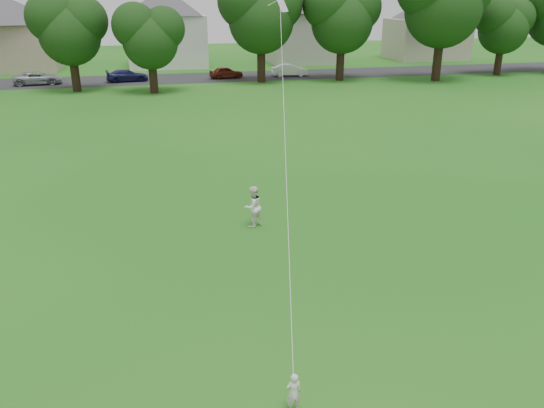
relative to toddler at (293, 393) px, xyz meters
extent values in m
plane|color=#165E15|center=(0.06, 3.25, -0.45)|extent=(160.00, 160.00, 0.00)
cube|color=#2D2D30|center=(0.06, 45.25, -0.44)|extent=(90.00, 7.00, 0.01)
imported|color=silver|center=(0.00, 0.00, 0.00)|extent=(0.34, 0.24, 0.89)
imported|color=white|center=(0.94, 8.97, 0.30)|extent=(0.91, 0.85, 1.49)
cylinder|color=white|center=(1.18, 5.48, 3.63)|extent=(0.01, 0.01, 13.15)
cylinder|color=black|center=(-8.22, 39.79, 1.09)|extent=(0.70, 0.70, 3.08)
cylinder|color=black|center=(-1.88, 37.52, 0.94)|extent=(0.68, 0.68, 2.77)
cylinder|color=black|center=(8.00, 41.25, 1.40)|extent=(0.76, 0.76, 3.68)
cylinder|color=black|center=(15.51, 40.71, 1.33)|extent=(0.74, 0.74, 3.55)
cylinder|color=black|center=(24.28, 38.41, 1.71)|extent=(0.81, 0.81, 4.31)
cylinder|color=black|center=(32.29, 40.51, 1.04)|extent=(0.69, 0.69, 2.97)
imported|color=#9799A5|center=(-12.04, 44.25, 0.14)|extent=(4.35, 2.39, 1.16)
imported|color=#171848|center=(-4.20, 44.25, 0.12)|extent=(3.97, 1.98, 1.11)
imported|color=maroon|center=(5.14, 44.25, 0.12)|extent=(3.37, 1.67, 1.10)
imported|color=white|center=(11.55, 44.25, 0.16)|extent=(3.72, 1.63, 1.19)
cube|color=tan|center=(-15.94, 55.25, 1.93)|extent=(8.98, 6.77, 4.76)
cube|color=white|center=(0.06, 55.25, 2.29)|extent=(8.47, 7.50, 5.48)
cube|color=#B3AEA0|center=(16.06, 55.25, 2.37)|extent=(8.12, 7.39, 5.64)
cube|color=#C0B29F|center=(32.06, 55.25, 1.95)|extent=(9.05, 6.67, 4.79)
camera|label=1|loc=(-2.25, -7.92, 7.23)|focal=35.00mm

